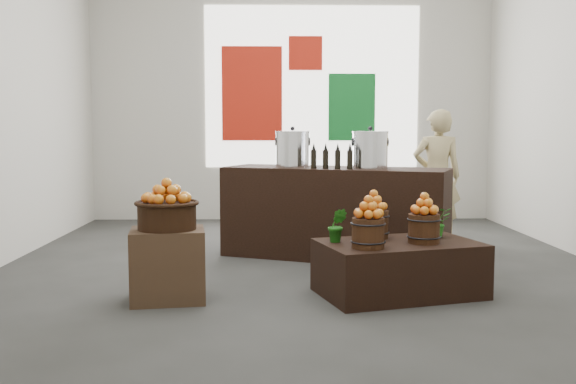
{
  "coord_description": "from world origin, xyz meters",
  "views": [
    {
      "loc": [
        -0.29,
        -6.23,
        1.35
      ],
      "look_at": [
        -0.15,
        -0.4,
        0.79
      ],
      "focal_mm": 40.0,
      "sensor_mm": 36.0,
      "label": 1
    }
  ],
  "objects_px": {
    "counter": "(335,213)",
    "stock_pot_center": "(370,151)",
    "wicker_basket": "(167,216)",
    "stock_pot_left": "(293,150)",
    "display_table": "(399,268)",
    "shopper": "(437,176)",
    "crate": "(168,265)"
  },
  "relations": [
    {
      "from": "crate",
      "to": "display_table",
      "type": "xyz_separation_m",
      "value": [
        1.88,
        0.13,
        -0.07
      ]
    },
    {
      "from": "display_table",
      "to": "stock_pot_left",
      "type": "bearing_deg",
      "value": 99.24
    },
    {
      "from": "stock_pot_left",
      "to": "crate",
      "type": "bearing_deg",
      "value": -119.06
    },
    {
      "from": "crate",
      "to": "counter",
      "type": "height_order",
      "value": "counter"
    },
    {
      "from": "crate",
      "to": "counter",
      "type": "bearing_deg",
      "value": 48.81
    },
    {
      "from": "stock_pot_center",
      "to": "stock_pot_left",
      "type": "bearing_deg",
      "value": 157.74
    },
    {
      "from": "stock_pot_center",
      "to": "display_table",
      "type": "bearing_deg",
      "value": -88.64
    },
    {
      "from": "counter",
      "to": "stock_pot_left",
      "type": "distance_m",
      "value": 0.82
    },
    {
      "from": "crate",
      "to": "stock_pot_center",
      "type": "xyz_separation_m",
      "value": [
        1.84,
        1.57,
        0.86
      ]
    },
    {
      "from": "display_table",
      "to": "shopper",
      "type": "distance_m",
      "value": 2.73
    },
    {
      "from": "display_table",
      "to": "wicker_basket",
      "type": "bearing_deg",
      "value": 168.19
    },
    {
      "from": "counter",
      "to": "stock_pot_left",
      "type": "xyz_separation_m",
      "value": [
        -0.44,
        0.18,
        0.66
      ]
    },
    {
      "from": "stock_pot_center",
      "to": "shopper",
      "type": "bearing_deg",
      "value": 47.37
    },
    {
      "from": "counter",
      "to": "stock_pot_center",
      "type": "distance_m",
      "value": 0.76
    },
    {
      "from": "wicker_basket",
      "to": "shopper",
      "type": "bearing_deg",
      "value": 43.01
    },
    {
      "from": "counter",
      "to": "stock_pot_left",
      "type": "height_order",
      "value": "stock_pot_left"
    },
    {
      "from": "stock_pot_left",
      "to": "shopper",
      "type": "distance_m",
      "value": 1.95
    },
    {
      "from": "wicker_basket",
      "to": "shopper",
      "type": "distance_m",
      "value": 3.86
    },
    {
      "from": "counter",
      "to": "stock_pot_left",
      "type": "relative_size",
      "value": 6.47
    },
    {
      "from": "crate",
      "to": "wicker_basket",
      "type": "xyz_separation_m",
      "value": [
        0.0,
        0.0,
        0.39
      ]
    },
    {
      "from": "wicker_basket",
      "to": "counter",
      "type": "relative_size",
      "value": 0.2
    },
    {
      "from": "stock_pot_center",
      "to": "shopper",
      "type": "xyz_separation_m",
      "value": [
        0.98,
        1.06,
        -0.34
      ]
    },
    {
      "from": "stock_pot_left",
      "to": "counter",
      "type": "bearing_deg",
      "value": -22.26
    },
    {
      "from": "shopper",
      "to": "stock_pot_center",
      "type": "bearing_deg",
      "value": 49.69
    },
    {
      "from": "display_table",
      "to": "counter",
      "type": "xyz_separation_m",
      "value": [
        -0.38,
        1.58,
        0.26
      ]
    },
    {
      "from": "counter",
      "to": "shopper",
      "type": "bearing_deg",
      "value": 57.07
    },
    {
      "from": "crate",
      "to": "shopper",
      "type": "relative_size",
      "value": 0.36
    },
    {
      "from": "wicker_basket",
      "to": "stock_pot_center",
      "type": "distance_m",
      "value": 2.46
    },
    {
      "from": "wicker_basket",
      "to": "stock_pot_left",
      "type": "bearing_deg",
      "value": 60.94
    },
    {
      "from": "wicker_basket",
      "to": "display_table",
      "type": "xyz_separation_m",
      "value": [
        1.88,
        0.13,
        -0.46
      ]
    },
    {
      "from": "counter",
      "to": "shopper",
      "type": "xyz_separation_m",
      "value": [
        1.32,
        0.92,
        0.32
      ]
    },
    {
      "from": "display_table",
      "to": "shopper",
      "type": "relative_size",
      "value": 0.79
    }
  ]
}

